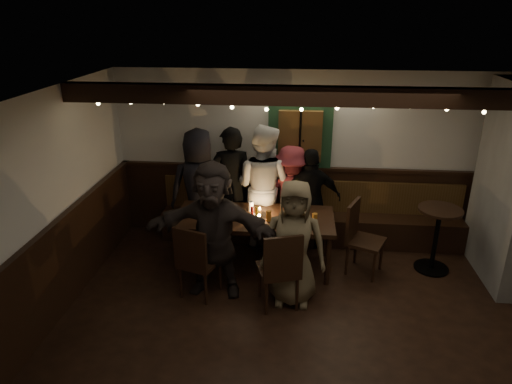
# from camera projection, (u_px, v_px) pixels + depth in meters

# --- Properties ---
(room) EXTENTS (6.02, 5.01, 2.62)m
(room) POSITION_uv_depth(u_px,v_px,m) (395.00, 200.00, 5.96)
(room) COLOR black
(room) RESTS_ON ground
(dining_table) EXTENTS (2.15, 0.92, 0.93)m
(dining_table) POSITION_uv_depth(u_px,v_px,m) (254.00, 221.00, 6.24)
(dining_table) COLOR black
(dining_table) RESTS_ON ground
(chair_near_left) EXTENTS (0.57, 0.57, 0.99)m
(chair_near_left) POSITION_uv_depth(u_px,v_px,m) (195.00, 259.00, 5.59)
(chair_near_left) COLOR black
(chair_near_left) RESTS_ON ground
(chair_near_right) EXTENTS (0.59, 0.59, 1.03)m
(chair_near_right) POSITION_uv_depth(u_px,v_px,m) (280.00, 267.00, 5.37)
(chair_near_right) COLOR black
(chair_near_right) RESTS_ON ground
(chair_end) EXTENTS (0.60, 0.60, 1.01)m
(chair_end) POSITION_uv_depth(u_px,v_px,m) (360.00, 233.00, 6.18)
(chair_end) COLOR black
(chair_end) RESTS_ON ground
(high_top) EXTENTS (0.58, 0.58, 0.93)m
(high_top) POSITION_uv_depth(u_px,v_px,m) (437.00, 232.00, 6.20)
(high_top) COLOR black
(high_top) RESTS_ON ground
(person_a) EXTENTS (1.01, 0.81, 1.81)m
(person_a) POSITION_uv_depth(u_px,v_px,m) (200.00, 188.00, 6.82)
(person_a) COLOR black
(person_a) RESTS_ON ground
(person_b) EXTENTS (0.72, 0.53, 1.82)m
(person_b) POSITION_uv_depth(u_px,v_px,m) (232.00, 185.00, 6.91)
(person_b) COLOR black
(person_b) RESTS_ON ground
(person_c) EXTENTS (1.12, 1.01, 1.88)m
(person_c) POSITION_uv_depth(u_px,v_px,m) (263.00, 186.00, 6.80)
(person_c) COLOR silver
(person_c) RESTS_ON ground
(person_d) EXTENTS (1.11, 0.79, 1.55)m
(person_d) POSITION_uv_depth(u_px,v_px,m) (291.00, 196.00, 6.88)
(person_d) COLOR maroon
(person_d) RESTS_ON ground
(person_e) EXTENTS (0.97, 0.57, 1.55)m
(person_e) POSITION_uv_depth(u_px,v_px,m) (311.00, 200.00, 6.74)
(person_e) COLOR black
(person_e) RESTS_ON ground
(person_f) EXTENTS (1.67, 0.65, 1.76)m
(person_f) POSITION_uv_depth(u_px,v_px,m) (214.00, 230.00, 5.61)
(person_f) COLOR #2C2523
(person_f) RESTS_ON ground
(person_g) EXTENTS (0.79, 0.53, 1.60)m
(person_g) POSITION_uv_depth(u_px,v_px,m) (294.00, 244.00, 5.44)
(person_g) COLOR brown
(person_g) RESTS_ON ground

